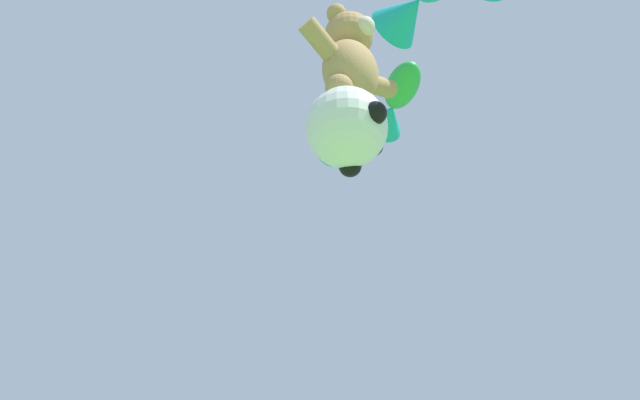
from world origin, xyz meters
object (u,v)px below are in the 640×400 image
at_px(teddy_bear_kite, 350,60).
at_px(fish_kite_emerald, 395,102).
at_px(soccer_ball_kite, 347,128).
at_px(fish_kite_tangerine, 345,138).

xyz_separation_m(teddy_bear_kite, fish_kite_emerald, (2.56, 1.15, 1.76)).
distance_m(teddy_bear_kite, soccer_ball_kite, 1.87).
relative_size(fish_kite_tangerine, fish_kite_emerald, 0.83).
distance_m(soccer_ball_kite, fish_kite_emerald, 4.84).
bearing_deg(teddy_bear_kite, fish_kite_emerald, 24.21).
relative_size(teddy_bear_kite, fish_kite_emerald, 1.06).
height_order(soccer_ball_kite, fish_kite_tangerine, fish_kite_tangerine).
bearing_deg(soccer_ball_kite, fish_kite_emerald, 25.42).
xyz_separation_m(teddy_bear_kite, soccer_ball_kite, (-0.40, -0.25, -1.81)).
relative_size(soccer_ball_kite, fish_kite_emerald, 0.63).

